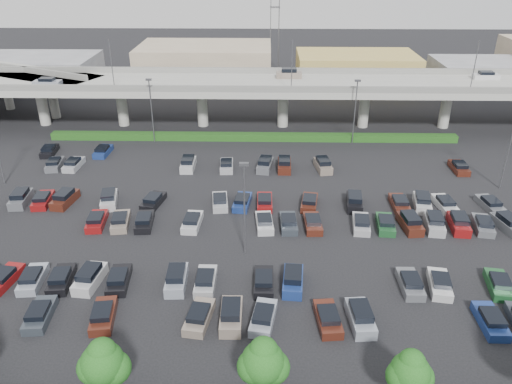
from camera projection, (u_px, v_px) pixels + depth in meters
ground at (248, 215)px, 59.32m from camera, size 280.00×280.00×0.00m
overpass at (253, 87)px, 84.72m from camera, size 150.00×13.00×15.80m
hedge at (253, 137)px, 81.37m from camera, size 66.00×1.60×1.10m
tree_row at (244, 362)px, 34.06m from camera, size 65.07×3.66×5.94m
parked_cars at (245, 231)px, 55.03m from camera, size 63.18×41.60×1.67m
light_poles at (213, 160)px, 58.36m from camera, size 66.90×48.38×10.30m
distant_buildings at (312, 66)px, 112.53m from camera, size 138.00×24.00×9.00m
comm_tower at (275, 4)px, 118.19m from camera, size 2.40×2.40×30.00m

